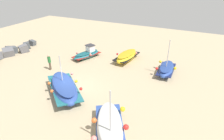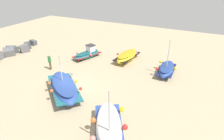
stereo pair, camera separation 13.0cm
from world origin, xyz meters
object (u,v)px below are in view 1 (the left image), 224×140
object	(u,v)px
person_walking	(49,61)
fishing_boat_1	(166,69)
fishing_boat_4	(127,56)
fishing_boat_0	(87,54)
fishing_boat_2	(64,88)
fishing_boat_3	(110,127)

from	to	relation	value
person_walking	fishing_boat_1	bearing A→B (deg)	1.13
fishing_boat_4	person_walking	bearing A→B (deg)	138.63
fishing_boat_0	fishing_boat_4	size ratio (longest dim) A/B	0.93
fishing_boat_0	fishing_boat_1	distance (m)	9.67
fishing_boat_2	fishing_boat_4	size ratio (longest dim) A/B	1.26
fishing_boat_1	fishing_boat_3	world-z (taller)	fishing_boat_3
fishing_boat_4	person_walking	size ratio (longest dim) A/B	2.45
fishing_boat_3	fishing_boat_4	distance (m)	11.92
fishing_boat_1	fishing_boat_2	xyz separation A→B (m)	(-7.58, 7.13, 0.13)
fishing_boat_4	fishing_boat_2	bearing A→B (deg)	173.25
person_walking	fishing_boat_0	bearing A→B (deg)	47.71
fishing_boat_2	fishing_boat_4	distance (m)	9.21
fishing_boat_4	person_walking	distance (m)	8.80
fishing_boat_0	fishing_boat_3	distance (m)	12.96
fishing_boat_3	person_walking	size ratio (longest dim) A/B	2.86
fishing_boat_0	fishing_boat_3	size ratio (longest dim) A/B	0.80
person_walking	fishing_boat_4	bearing A→B (deg)	21.42
fishing_boat_0	fishing_boat_3	world-z (taller)	fishing_boat_3
fishing_boat_0	person_walking	distance (m)	4.89
fishing_boat_2	fishing_boat_4	bearing A→B (deg)	115.89
fishing_boat_1	person_walking	distance (m)	12.36
fishing_boat_0	fishing_boat_1	world-z (taller)	fishing_boat_1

